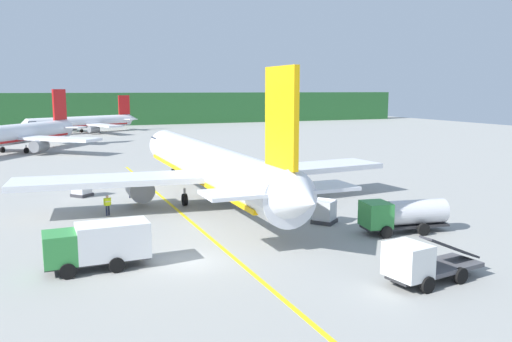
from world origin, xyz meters
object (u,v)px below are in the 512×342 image
(service_truck_fuel, at_px, (98,244))
(airliner_distant, at_px, (103,113))
(cargo_container_near, at_px, (325,212))
(airliner_foreground, at_px, (209,166))
(airliner_mid_apron, at_px, (10,135))
(crew_marshaller, at_px, (130,188))
(service_truck_pushback, at_px, (421,263))
(crew_loader_left, at_px, (107,204))
(service_truck_catering, at_px, (403,214))
(cargo_container_mid, at_px, (82,187))
(airliner_far_taxiway, at_px, (83,123))

(service_truck_fuel, bearing_deg, airliner_distant, 83.40)
(cargo_container_near, bearing_deg, airliner_foreground, 117.79)
(airliner_mid_apron, relative_size, crew_marshaller, 19.35)
(service_truck_pushback, bearing_deg, crew_loader_left, 120.99)
(airliner_distant, relative_size, service_truck_fuel, 4.62)
(service_truck_catering, xyz_separation_m, crew_marshaller, (-16.38, 20.42, -0.45))
(airliner_mid_apron, bearing_deg, cargo_container_near, -67.49)
(cargo_container_mid, bearing_deg, crew_marshaller, -31.07)
(airliner_distant, distance_m, cargo_container_near, 151.64)
(airliner_foreground, height_order, airliner_far_taxiway, airliner_foreground)
(service_truck_catering, height_order, crew_marshaller, service_truck_catering)
(service_truck_fuel, distance_m, crew_loader_left, 13.63)
(airliner_far_taxiway, distance_m, crew_loader_left, 89.35)
(cargo_container_mid, bearing_deg, service_truck_pushback, -64.94)
(airliner_distant, distance_m, service_truck_catering, 156.35)
(crew_marshaller, bearing_deg, airliner_far_taxiway, 88.40)
(service_truck_fuel, relative_size, service_truck_catering, 0.89)
(service_truck_pushback, xyz_separation_m, cargo_container_near, (1.88, 13.60, -0.27))
(airliner_distant, bearing_deg, airliner_far_taxiway, -101.27)
(airliner_foreground, bearing_deg, airliner_distant, 87.40)
(crew_marshaller, bearing_deg, cargo_container_near, -51.49)
(service_truck_catering, bearing_deg, airliner_far_taxiway, 97.78)
(service_truck_fuel, bearing_deg, crew_loader_left, 80.94)
(airliner_foreground, relative_size, service_truck_fuel, 6.98)
(airliner_distant, bearing_deg, airliner_foreground, -92.60)
(cargo_container_mid, bearing_deg, service_truck_catering, -48.06)
(airliner_mid_apron, relative_size, cargo_container_mid, 13.82)
(airliner_far_taxiway, bearing_deg, service_truck_pushback, -85.74)
(service_truck_pushback, relative_size, cargo_container_mid, 2.85)
(airliner_foreground, height_order, airliner_mid_apron, airliner_foreground)
(airliner_foreground, height_order, service_truck_catering, airliner_foreground)
(airliner_mid_apron, distance_m, service_truck_fuel, 64.42)
(airliner_mid_apron, height_order, cargo_container_mid, airliner_mid_apron)
(service_truck_pushback, bearing_deg, service_truck_fuel, 149.67)
(airliner_distant, bearing_deg, service_truck_pushback, -90.80)
(airliner_mid_apron, distance_m, airliner_distant, 95.37)
(airliner_foreground, height_order, cargo_container_near, airliner_foreground)
(service_truck_fuel, relative_size, service_truck_pushback, 0.92)
(airliner_distant, bearing_deg, cargo_container_mid, -97.36)
(service_truck_pushback, height_order, crew_loader_left, service_truck_pushback)
(cargo_container_mid, bearing_deg, airliner_distant, 82.64)
(service_truck_catering, bearing_deg, crew_marshaller, 128.73)
(airliner_far_taxiway, xyz_separation_m, service_truck_catering, (14.07, -102.93, -1.15))
(airliner_far_taxiway, xyz_separation_m, crew_loader_left, (-5.28, -89.18, -1.53))
(service_truck_catering, bearing_deg, airliner_distant, 91.26)
(airliner_distant, relative_size, service_truck_pushback, 4.27)
(cargo_container_mid, bearing_deg, airliner_foreground, -32.91)
(service_truck_pushback, distance_m, crew_loader_left, 26.45)
(airliner_mid_apron, xyz_separation_m, cargo_container_near, (24.72, -59.64, -2.08))
(airliner_distant, bearing_deg, crew_loader_left, -96.37)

